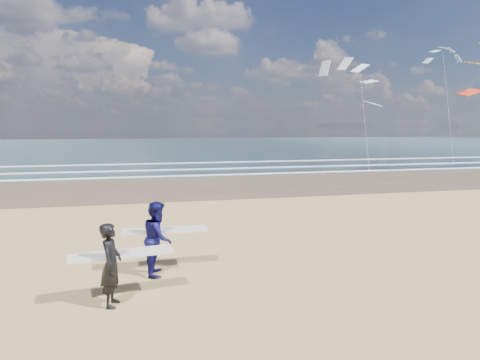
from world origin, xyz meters
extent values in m
cube|color=#4A3827|center=(20.00, 18.00, 0.01)|extent=(220.00, 12.00, 0.01)
cube|color=#182E36|center=(20.00, 72.00, 0.01)|extent=(220.00, 100.00, 0.02)
cube|color=white|center=(20.00, 22.80, 0.05)|extent=(220.00, 0.50, 0.05)
cube|color=white|center=(20.00, 27.50, 0.05)|extent=(220.00, 0.50, 0.05)
cube|color=white|center=(20.00, 34.00, 0.05)|extent=(220.00, 0.50, 0.05)
imported|color=black|center=(-0.04, -0.05, 0.88)|extent=(0.52, 0.70, 1.77)
cube|color=silver|center=(0.16, 0.30, 1.00)|extent=(2.25, 0.83, 0.07)
imported|color=#0C0B40|center=(1.01, 1.70, 0.94)|extent=(0.82, 0.99, 1.87)
cube|color=silver|center=(1.21, 2.05, 1.04)|extent=(2.21, 0.58, 0.07)
cube|color=slate|center=(19.59, 23.19, 0.05)|extent=(0.12, 0.12, 0.10)
cube|color=slate|center=(33.50, 29.87, 0.05)|extent=(0.12, 0.12, 0.10)
camera|label=1|loc=(0.54, -9.02, 3.75)|focal=32.00mm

